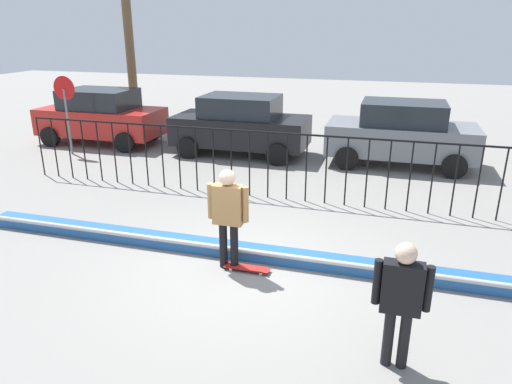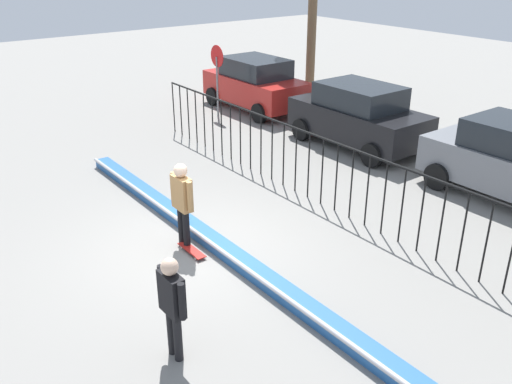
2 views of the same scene
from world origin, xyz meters
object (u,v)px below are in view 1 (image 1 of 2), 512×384
(parked_car_gray, at_px, (401,133))
(stop_sign, at_px, (66,104))
(camera_operator, at_px, (401,295))
(skateboarder, at_px, (228,210))
(parked_car_black, at_px, (241,125))
(parked_car_red, at_px, (101,116))
(skateboard, at_px, (247,268))

(parked_car_gray, xyz_separation_m, stop_sign, (-10.30, -1.67, 0.64))
(parked_car_gray, bearing_deg, camera_operator, -93.30)
(skateboarder, height_order, parked_car_black, parked_car_black)
(parked_car_black, bearing_deg, stop_sign, -164.75)
(parked_car_red, relative_size, parked_car_black, 1.00)
(parked_car_red, distance_m, parked_car_gray, 10.16)
(stop_sign, bearing_deg, parked_car_red, 84.83)
(skateboarder, xyz_separation_m, camera_operator, (2.80, -1.79, -0.06))
(skateboarder, relative_size, camera_operator, 1.06)
(parked_car_red, height_order, parked_car_black, same)
(parked_car_gray, bearing_deg, parked_car_black, 178.30)
(parked_car_red, xyz_separation_m, parked_car_gray, (10.16, 0.09, 0.00))
(skateboarder, distance_m, camera_operator, 3.33)
(parked_car_black, xyz_separation_m, stop_sign, (-5.34, -1.52, 0.64))
(parked_car_black, bearing_deg, parked_car_gray, 1.07)
(skateboard, xyz_separation_m, stop_sign, (-7.85, 5.84, 1.56))
(skateboard, xyz_separation_m, parked_car_black, (-2.51, 7.36, 0.91))
(parked_car_red, relative_size, stop_sign, 1.72)
(parked_car_red, bearing_deg, camera_operator, -43.46)
(skateboard, relative_size, parked_car_black, 0.19)
(camera_operator, xyz_separation_m, parked_car_red, (-10.17, 9.17, -0.04))
(skateboard, height_order, camera_operator, camera_operator)
(skateboard, xyz_separation_m, camera_operator, (2.47, -1.75, 0.95))
(skateboard, xyz_separation_m, parked_car_red, (-7.70, 7.42, 0.91))
(skateboarder, distance_m, parked_car_black, 7.64)
(skateboarder, relative_size, parked_car_black, 0.42)
(parked_car_red, height_order, parked_car_gray, same)
(parked_car_black, height_order, stop_sign, stop_sign)
(skateboarder, height_order, parked_car_red, parked_car_red)
(skateboard, distance_m, stop_sign, 9.90)
(skateboard, bearing_deg, parked_car_black, 103.21)
(parked_car_gray, bearing_deg, parked_car_red, 177.09)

